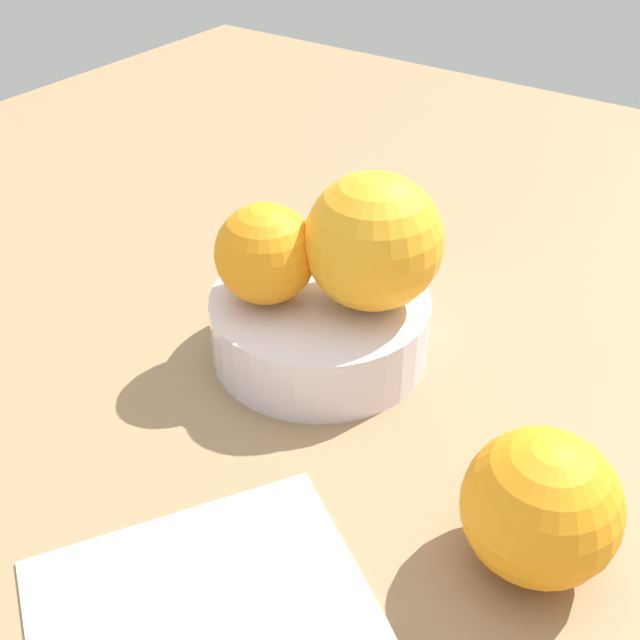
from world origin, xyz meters
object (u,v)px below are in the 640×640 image
orange_in_bowl_0 (373,242)px  folded_napkin (211,638)px  orange_in_bowl_1 (266,254)px  fruit_bowl (320,327)px  orange_loose_0 (541,507)px

orange_in_bowl_0 → folded_napkin: orange_in_bowl_0 is taller
orange_in_bowl_0 → orange_in_bowl_1: size_ratio=1.34×
fruit_bowl → folded_napkin: fruit_bowl is taller
orange_in_bowl_1 → orange_loose_0: orange_in_bowl_1 is taller
fruit_bowl → orange_in_bowl_0: 6.98cm
fruit_bowl → orange_in_bowl_1: size_ratio=2.24×
orange_in_bowl_1 → folded_napkin: size_ratio=0.41×
folded_napkin → orange_in_bowl_0: bearing=103.8°
fruit_bowl → orange_loose_0: bearing=-23.4°
orange_in_bowl_0 → orange_in_bowl_1: 6.36cm
fruit_bowl → orange_in_bowl_1: orange_in_bowl_1 is taller
fruit_bowl → orange_in_bowl_0: bearing=29.4°
orange_in_bowl_0 → orange_in_bowl_1: (-5.36, -3.27, -1.04)cm
fruit_bowl → orange_in_bowl_1: (-2.67, -1.75, 5.21)cm
orange_in_bowl_0 → orange_loose_0: orange_in_bowl_0 is taller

